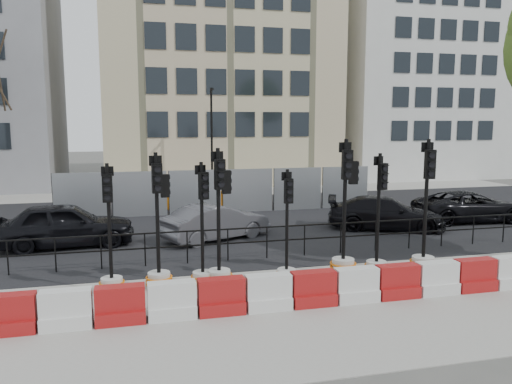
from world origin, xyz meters
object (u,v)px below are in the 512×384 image
object	(u,v)px
traffic_signal_a	(111,267)
car_a	(65,225)
car_c	(386,213)
traffic_signal_h	(424,246)
traffic_signal_d	(220,254)

from	to	relation	value
traffic_signal_a	car_a	bearing A→B (deg)	110.18
traffic_signal_a	car_c	bearing A→B (deg)	28.43
traffic_signal_h	car_a	xyz separation A→B (m)	(-9.93, 5.36, -0.01)
traffic_signal_d	car_a	distance (m)	6.72
traffic_signal_d	traffic_signal_h	size ratio (longest dim) A/B	0.95
car_c	traffic_signal_d	bearing A→B (deg)	147.94
traffic_signal_d	traffic_signal_a	bearing A→B (deg)	166.93
traffic_signal_a	traffic_signal_h	world-z (taller)	traffic_signal_h
traffic_signal_d	car_a	bearing A→B (deg)	119.41
traffic_signal_d	car_c	size ratio (longest dim) A/B	0.74
car_a	traffic_signal_d	bearing A→B (deg)	-145.46
car_a	traffic_signal_h	bearing A→B (deg)	-123.49
traffic_signal_a	traffic_signal_d	size ratio (longest dim) A/B	0.91
traffic_signal_a	car_c	xyz separation A→B (m)	(9.97, 4.95, -0.01)
traffic_signal_h	car_a	distance (m)	11.28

